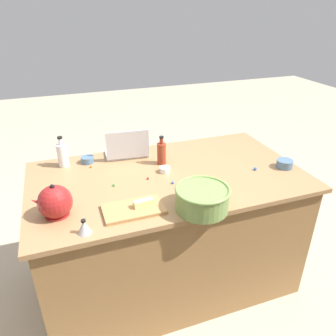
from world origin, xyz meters
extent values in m
plane|color=#B7A88E|center=(0.00, 0.00, 0.00)|extent=(12.00, 12.00, 0.00)
cube|color=olive|center=(0.00, 0.00, 0.43)|extent=(1.71, 0.94, 0.87)
cube|color=#9E754C|center=(0.00, 0.00, 0.89)|extent=(1.77, 1.00, 0.03)
cube|color=#B7B7BC|center=(0.18, -0.42, 0.91)|extent=(0.33, 0.25, 0.02)
cube|color=black|center=(0.18, -0.43, 0.92)|extent=(0.29, 0.18, 0.00)
cube|color=#B7B7BC|center=(0.19, -0.30, 1.02)|extent=(0.30, 0.04, 0.20)
cube|color=silver|center=(0.19, -0.31, 1.02)|extent=(0.27, 0.03, 0.18)
cylinder|color=#72934C|center=(-0.04, 0.43, 0.96)|extent=(0.29, 0.29, 0.12)
cylinder|color=black|center=(-0.04, 0.43, 0.97)|extent=(0.24, 0.24, 0.11)
torus|color=#72934C|center=(-0.04, 0.43, 1.02)|extent=(0.30, 0.30, 0.02)
cylinder|color=white|center=(0.63, -0.36, 0.98)|extent=(0.07, 0.07, 0.16)
cylinder|color=white|center=(0.63, -0.36, 1.08)|extent=(0.03, 0.03, 0.04)
cylinder|color=black|center=(0.63, -0.36, 1.11)|extent=(0.03, 0.03, 0.01)
cylinder|color=maroon|center=(-0.01, -0.17, 0.97)|extent=(0.06, 0.06, 0.15)
cylinder|color=maroon|center=(-0.01, -0.17, 1.07)|extent=(0.03, 0.03, 0.04)
cylinder|color=black|center=(-0.01, -0.17, 1.10)|extent=(0.03, 0.03, 0.01)
cylinder|color=maroon|center=(0.70, 0.22, 0.91)|extent=(0.13, 0.13, 0.01)
sphere|color=maroon|center=(0.70, 0.22, 0.98)|extent=(0.18, 0.18, 0.18)
cone|color=maroon|center=(0.79, 0.22, 1.00)|extent=(0.08, 0.03, 0.07)
sphere|color=black|center=(0.70, 0.22, 1.07)|extent=(0.02, 0.02, 0.02)
cube|color=#AD7F4C|center=(0.31, 0.32, 0.91)|extent=(0.33, 0.19, 0.02)
cube|color=#F4E58C|center=(0.26, 0.32, 0.94)|extent=(0.11, 0.05, 0.04)
cylinder|color=slate|center=(-0.79, 0.16, 0.93)|extent=(0.11, 0.11, 0.05)
cylinder|color=white|center=(0.01, -0.04, 0.92)|extent=(0.07, 0.07, 0.04)
cylinder|color=slate|center=(0.47, -0.36, 0.92)|extent=(0.09, 0.09, 0.04)
cone|color=#B2B2B7|center=(0.58, 0.43, 0.94)|extent=(0.07, 0.07, 0.07)
cylinder|color=black|center=(0.58, 0.43, 0.97)|extent=(0.02, 0.02, 0.01)
sphere|color=blue|center=(0.01, 0.12, 0.91)|extent=(0.02, 0.02, 0.02)
sphere|color=red|center=(0.14, 0.01, 0.91)|extent=(0.01, 0.01, 0.01)
sphere|color=green|center=(0.36, 0.03, 0.91)|extent=(0.02, 0.02, 0.02)
sphere|color=blue|center=(-0.58, 0.13, 0.91)|extent=(0.02, 0.02, 0.02)
sphere|color=orange|center=(0.46, -0.27, 0.91)|extent=(0.02, 0.02, 0.02)
camera|label=1|loc=(0.62, 1.75, 1.91)|focal=34.49mm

